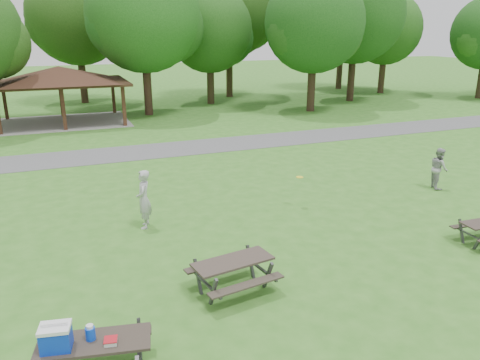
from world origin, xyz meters
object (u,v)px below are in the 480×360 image
(picnic_table_near, at_px, (83,345))
(picnic_table_middle, at_px, (233,268))
(frisbee_catcher, at_px, (439,168))
(frisbee_thrower, at_px, (144,199))

(picnic_table_near, xyz_separation_m, picnic_table_middle, (3.57, 1.94, -0.17))
(picnic_table_near, xyz_separation_m, frisbee_catcher, (13.92, 6.19, 0.04))
(picnic_table_near, relative_size, picnic_table_middle, 1.04)
(picnic_table_near, relative_size, frisbee_catcher, 1.36)
(picnic_table_middle, xyz_separation_m, frisbee_catcher, (10.35, 4.24, 0.20))
(picnic_table_middle, distance_m, frisbee_thrower, 4.82)
(frisbee_thrower, bearing_deg, frisbee_catcher, 103.96)
(picnic_table_near, height_order, frisbee_thrower, frisbee_thrower)
(picnic_table_middle, height_order, frisbee_catcher, frisbee_catcher)
(frisbee_catcher, bearing_deg, picnic_table_near, 134.96)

